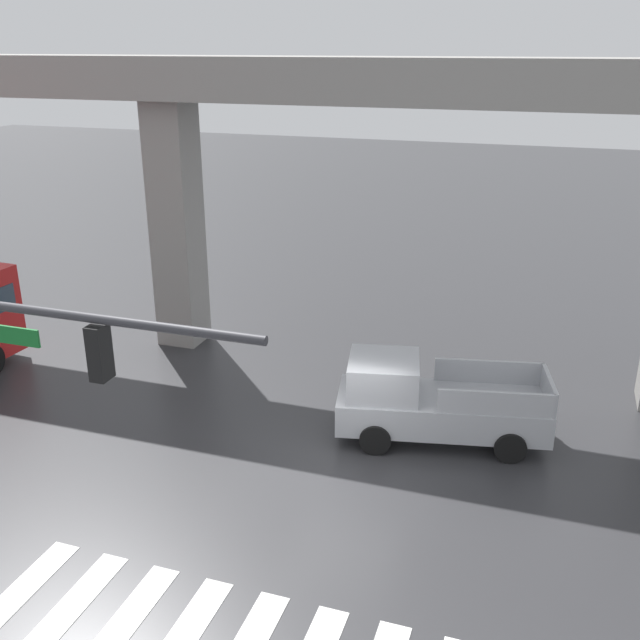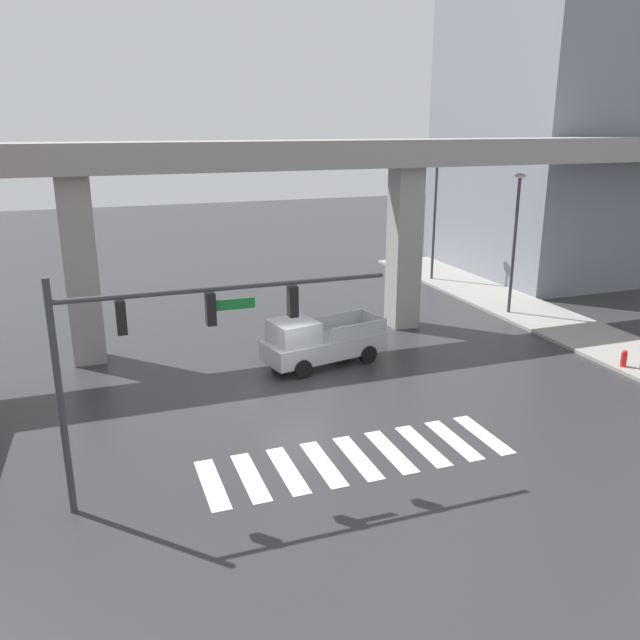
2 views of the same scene
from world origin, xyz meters
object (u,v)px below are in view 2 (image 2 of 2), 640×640
at_px(pickup_truck, 318,342).
at_px(street_lamp_mid_block, 516,228).
at_px(fire_hydrant, 624,360).
at_px(traffic_signal_mast, 167,333).
at_px(street_lamp_far_north, 435,209).

height_order(pickup_truck, street_lamp_mid_block, street_lamp_mid_block).
height_order(pickup_truck, fire_hydrant, pickup_truck).
relative_size(traffic_signal_mast, fire_hydrant, 10.22).
height_order(street_lamp_mid_block, street_lamp_far_north, same).
height_order(pickup_truck, traffic_signal_mast, traffic_signal_mast).
distance_m(traffic_signal_mast, street_lamp_mid_block, 21.94).
xyz_separation_m(pickup_truck, traffic_signal_mast, (-6.89, -7.88, 3.56)).
bearing_deg(pickup_truck, traffic_signal_mast, -131.19).
distance_m(pickup_truck, street_lamp_mid_block, 12.87).
height_order(traffic_signal_mast, street_lamp_far_north, street_lamp_far_north).
bearing_deg(fire_hydrant, street_lamp_mid_block, 87.24).
bearing_deg(traffic_signal_mast, pickup_truck, 48.81).
height_order(traffic_signal_mast, street_lamp_mid_block, street_lamp_mid_block).
xyz_separation_m(pickup_truck, fire_hydrant, (11.45, -4.77, -0.56)).
xyz_separation_m(pickup_truck, street_lamp_far_north, (11.85, 11.65, 3.57)).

